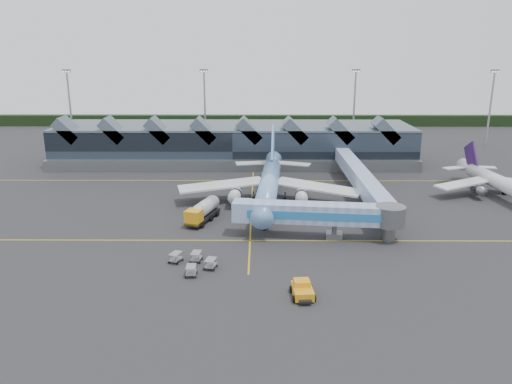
{
  "coord_description": "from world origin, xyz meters",
  "views": [
    {
      "loc": [
        1.34,
        -79.35,
        28.35
      ],
      "look_at": [
        0.86,
        1.53,
        5.0
      ],
      "focal_mm": 35.0,
      "sensor_mm": 36.0,
      "label": 1
    }
  ],
  "objects_px": {
    "main_airliner": "(269,183)",
    "fuel_truck": "(204,210)",
    "pushback_tug": "(302,290)",
    "regional_jet": "(494,180)",
    "jet_bridge": "(327,215)"
  },
  "relations": [
    {
      "from": "main_airliner",
      "to": "fuel_truck",
      "type": "xyz_separation_m",
      "value": [
        -11.37,
        -10.71,
        -1.95
      ]
    },
    {
      "from": "fuel_truck",
      "to": "main_airliner",
      "type": "bearing_deg",
      "value": 61.63
    },
    {
      "from": "fuel_truck",
      "to": "regional_jet",
      "type": "bearing_deg",
      "value": 34.02
    },
    {
      "from": "main_airliner",
      "to": "fuel_truck",
      "type": "relative_size",
      "value": 4.06
    },
    {
      "from": "main_airliner",
      "to": "pushback_tug",
      "type": "height_order",
      "value": "main_airliner"
    },
    {
      "from": "jet_bridge",
      "to": "pushback_tug",
      "type": "bearing_deg",
      "value": -99.29
    },
    {
      "from": "main_airliner",
      "to": "pushback_tug",
      "type": "relative_size",
      "value": 9.34
    },
    {
      "from": "main_airliner",
      "to": "jet_bridge",
      "type": "bearing_deg",
      "value": -61.35
    },
    {
      "from": "fuel_truck",
      "to": "pushback_tug",
      "type": "bearing_deg",
      "value": -43.37
    },
    {
      "from": "regional_jet",
      "to": "pushback_tug",
      "type": "bearing_deg",
      "value": -139.73
    },
    {
      "from": "main_airliner",
      "to": "regional_jet",
      "type": "relative_size",
      "value": 1.48
    },
    {
      "from": "main_airliner",
      "to": "jet_bridge",
      "type": "height_order",
      "value": "main_airliner"
    },
    {
      "from": "regional_jet",
      "to": "jet_bridge",
      "type": "bearing_deg",
      "value": -152.31
    },
    {
      "from": "regional_jet",
      "to": "jet_bridge",
      "type": "relative_size",
      "value": 1.05
    },
    {
      "from": "regional_jet",
      "to": "pushback_tug",
      "type": "height_order",
      "value": "regional_jet"
    }
  ]
}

